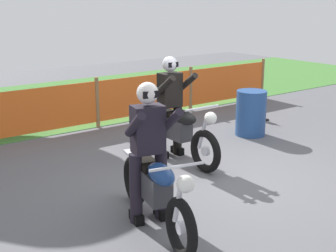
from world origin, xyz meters
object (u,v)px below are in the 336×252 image
traffic_cone (259,109)px  motorcycle_trailing (178,131)px  spare_drum (251,113)px  rider_trailing (170,103)px  motorcycle_lead (156,190)px  rider_lead (148,145)px

traffic_cone → motorcycle_trailing: bearing=-162.4°
traffic_cone → spare_drum: size_ratio=0.60×
rider_trailing → spare_drum: bearing=93.8°
motorcycle_lead → rider_trailing: size_ratio=1.20×
motorcycle_trailing → rider_trailing: 0.47m
motorcycle_trailing → spare_drum: size_ratio=2.43×
rider_lead → rider_trailing: bearing=149.7°
motorcycle_trailing → rider_trailing: rider_trailing is taller
motorcycle_lead → traffic_cone: 5.41m
rider_lead → spare_drum: 4.09m
motorcycle_lead → rider_lead: 0.53m
motorcycle_trailing → traffic_cone: motorcycle_trailing is taller
motorcycle_trailing → rider_lead: rider_lead is taller
rider_trailing → spare_drum: rider_trailing is taller
motorcycle_trailing → spare_drum: motorcycle_trailing is taller
rider_lead → rider_trailing: size_ratio=1.00×
traffic_cone → spare_drum: spare_drum is taller
motorcycle_lead → traffic_cone: (4.68, 2.69, -0.21)m
rider_trailing → rider_lead: bearing=-41.6°
motorcycle_lead → rider_lead: size_ratio=1.20×
motorcycle_trailing → spare_drum: bearing=99.6°
motorcycle_trailing → rider_lead: size_ratio=1.27×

